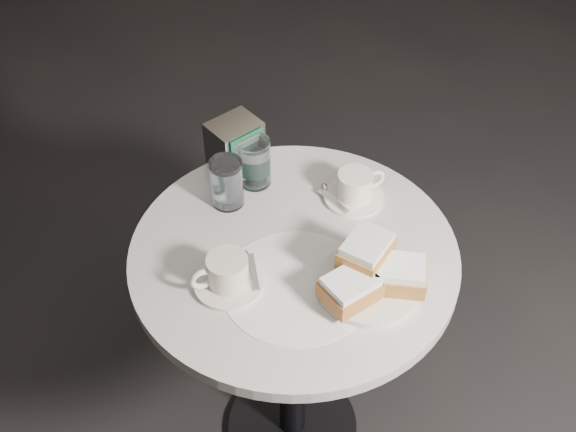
# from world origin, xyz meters

# --- Properties ---
(ground) EXTENTS (7.00, 7.00, 0.00)m
(ground) POSITION_xyz_m (0.00, 0.00, 0.00)
(ground) COLOR black
(ground) RESTS_ON ground
(cafe_table) EXTENTS (0.70, 0.70, 0.74)m
(cafe_table) POSITION_xyz_m (0.00, 0.00, 0.55)
(cafe_table) COLOR black
(cafe_table) RESTS_ON ground
(sugar_spill) EXTENTS (0.39, 0.39, 0.00)m
(sugar_spill) POSITION_xyz_m (-0.06, -0.08, 0.75)
(sugar_spill) COLOR white
(sugar_spill) RESTS_ON cafe_table
(beignet_plate) EXTENTS (0.27, 0.27, 0.10)m
(beignet_plate) POSITION_xyz_m (0.05, -0.18, 0.78)
(beignet_plate) COLOR silver
(beignet_plate) RESTS_ON cafe_table
(coffee_cup_left) EXTENTS (0.17, 0.17, 0.07)m
(coffee_cup_left) POSITION_xyz_m (-0.16, 0.01, 0.78)
(coffee_cup_left) COLOR silver
(coffee_cup_left) RESTS_ON cafe_table
(coffee_cup_right) EXTENTS (0.17, 0.17, 0.07)m
(coffee_cup_right) POSITION_xyz_m (0.21, 0.04, 0.78)
(coffee_cup_right) COLOR white
(coffee_cup_right) RESTS_ON cafe_table
(water_glass_left) EXTENTS (0.09, 0.09, 0.12)m
(water_glass_left) POSITION_xyz_m (-0.02, 0.21, 0.80)
(water_glass_left) COLOR white
(water_glass_left) RESTS_ON cafe_table
(water_glass_right) EXTENTS (0.09, 0.09, 0.12)m
(water_glass_right) POSITION_xyz_m (0.07, 0.23, 0.80)
(water_glass_right) COLOR white
(water_glass_right) RESTS_ON cafe_table
(napkin_dispenser) EXTENTS (0.11, 0.10, 0.13)m
(napkin_dispenser) POSITION_xyz_m (0.06, 0.29, 0.81)
(napkin_dispenser) COLOR silver
(napkin_dispenser) RESTS_ON cafe_table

